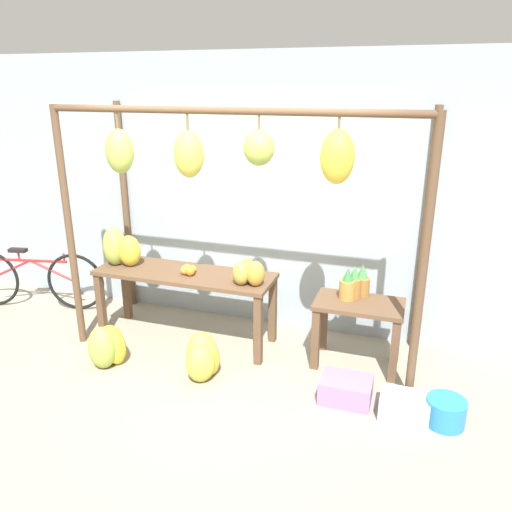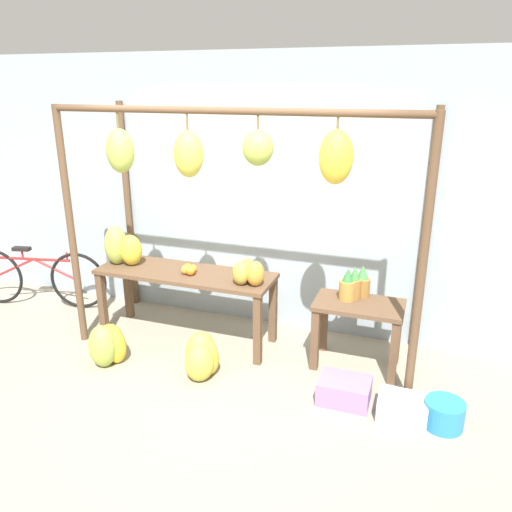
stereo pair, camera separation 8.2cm
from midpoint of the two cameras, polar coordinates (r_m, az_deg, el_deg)
The scene contains 15 objects.
ground_plane at distance 4.35m, azimuth -5.46°, elevation -15.95°, with size 20.00×20.00×0.00m, color gray.
shop_wall_back at distance 5.16m, azimuth 1.51°, elevation 6.88°, with size 8.00×0.08×2.80m.
stall_awning at distance 4.26m, azimuth -2.31°, elevation 8.83°, with size 3.27×1.12×2.32m.
display_table_main at distance 5.02m, azimuth -7.59°, elevation -2.97°, with size 1.79×0.57×0.73m.
display_table_side at distance 4.65m, azimuth 12.08°, elevation -7.05°, with size 0.79×0.47×0.63m.
banana_pile_on_table at distance 5.24m, azimuth -14.59°, elevation 0.96°, with size 0.44×0.31×0.40m.
orange_pile at distance 4.90m, azimuth -7.22°, elevation -1.54°, with size 0.15×0.17×0.10m.
pineapple_cluster at distance 4.64m, azimuth 11.59°, elevation -3.25°, with size 0.26×0.28×0.31m.
banana_pile_ground_left at distance 4.90m, azimuth -16.07°, elevation -9.74°, with size 0.38×0.44×0.41m.
banana_pile_ground_right at distance 4.56m, azimuth -5.64°, elevation -11.35°, with size 0.38×0.46×0.41m.
fruit_crate_white at distance 4.32m, azimuth 10.61°, elevation -14.87°, with size 0.42×0.31×0.20m.
blue_bucket at distance 4.25m, azimuth 21.23°, elevation -16.49°, with size 0.30×0.30×0.21m.
parked_bicycle at distance 6.34m, azimuth -23.48°, elevation -2.24°, with size 1.68×0.40×0.72m.
papaya_pile at distance 4.60m, azimuth -0.40°, elevation -1.86°, with size 0.35×0.32×0.24m.
fruit_crate_purple at distance 4.25m, azimuth 16.94°, elevation -16.25°, with size 0.38×0.28×0.18m.
Camera 2 is at (1.60, -3.19, 2.49)m, focal length 35.00 mm.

